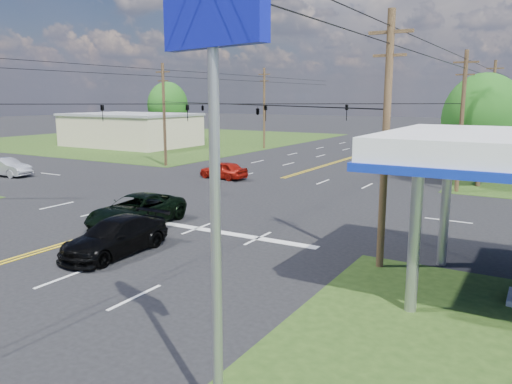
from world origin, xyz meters
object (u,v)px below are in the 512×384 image
Objects in this scene: pole_nw at (164,114)px; tree_far_l at (168,105)px; pole_ne at (462,120)px; suv_black at (115,237)px; pickup_dkgreen at (137,211)px; tree_right_a at (483,119)px; polesign_se at (213,77)px; pole_right_far at (491,110)px; retail_nw at (131,131)px; pole_left_far at (264,107)px; pole_se at (386,139)px; sedan_silver at (6,167)px.

tree_far_l is at bearing 129.56° from pole_nw.
pole_ne is 24.46m from suv_black.
tree_far_l is (-19.00, 23.00, 0.28)m from pole_nw.
pole_nw is 22.92m from pickup_dkgreen.
tree_far_l is at bearing 126.94° from suv_black.
tree_right_a is at bearing 6.34° from pole_nw.
polesign_se is (12.50, -10.85, 6.00)m from pickup_dkgreen.
pole_right_far is 1.22× the size of tree_right_a.
tree_far_l is at bearing 101.31° from retail_nw.
pole_ne is at bearing -90.00° from pole_right_far.
pole_ne is 32.20m from pole_left_far.
pole_se is 21.02m from tree_right_a.
tree_far_l is (-19.00, 4.00, 0.03)m from pole_left_far.
pole_right_far is at bearing 75.30° from suv_black.
pole_se is 0.95× the size of pole_right_far.
tree_far_l is (-46.00, 20.00, 0.33)m from tree_right_a.
suv_black is (-10.00, -21.93, -4.18)m from pole_ne.
pole_right_far is 16.03m from tree_right_a.
pickup_dkgreen is at bearing -69.98° from pole_left_far.
pole_se is at bearing -90.00° from pole_right_far.
retail_nw is 43.53m from pole_right_far.
suv_black is at bearing -60.77° from pickup_dkgreen.
retail_nw is at bearing 132.40° from suv_black.
pole_nw is at bearing 180.00° from pole_ne.
pickup_dkgreen is 0.67× the size of polesign_se.
polesign_se is at bearing -90.00° from pole_right_far.
sedan_silver is at bearing 154.87° from suv_black.
pole_right_far reaches higher than sedan_silver.
pole_se is at bearing -108.39° from sedan_silver.
polesign_se is at bearing -91.80° from tree_right_a.
pole_right_far is 45.18m from tree_far_l.
sedan_silver reaches higher than suv_black.
pole_left_far is at bearing 125.10° from pole_se.
suv_black is 13.61m from polesign_se.
tree_far_l is at bearing 137.66° from pole_se.
polesign_se reaches higher than tree_right_a.
pole_left_far is at bearing 143.84° from pole_ne.
pole_nw is 32.20m from pole_right_far.
pole_nw is at bearing 145.30° from pole_se.
pole_ne is 35.45m from sedan_silver.
pole_ne is at bearing -108.43° from tree_right_a.
pole_left_far is (0.00, 19.00, 0.25)m from pole_nw.
pole_nw is 1.11× the size of polesign_se.
suv_black is (16.00, -21.93, -4.18)m from pole_nw.
tree_right_a is at bearing -74.41° from sedan_silver.
pole_se is 60.88m from tree_far_l.
pole_ne is 1.67× the size of pickup_dkgreen.
pole_right_far is at bearing 90.00° from pole_ne.
tree_right_a is (44.00, -10.00, 2.87)m from retail_nw.
polesign_se is (0.00, -10.90, 1.88)m from pole_se.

